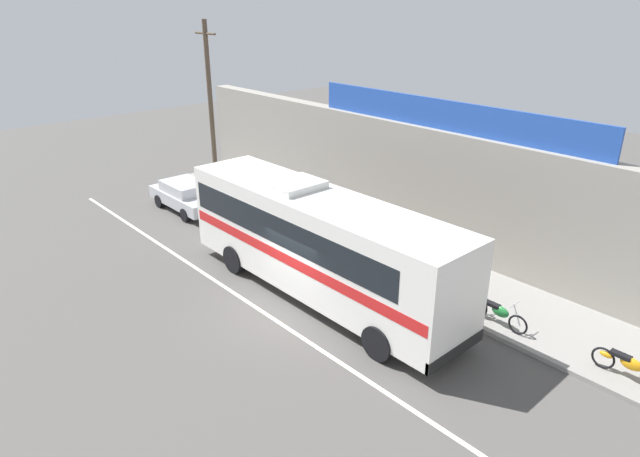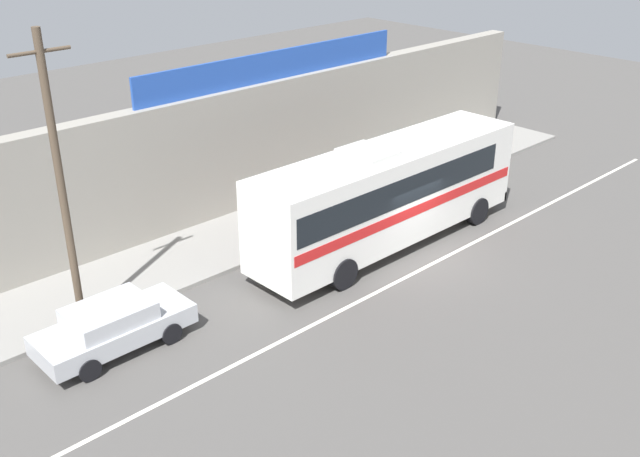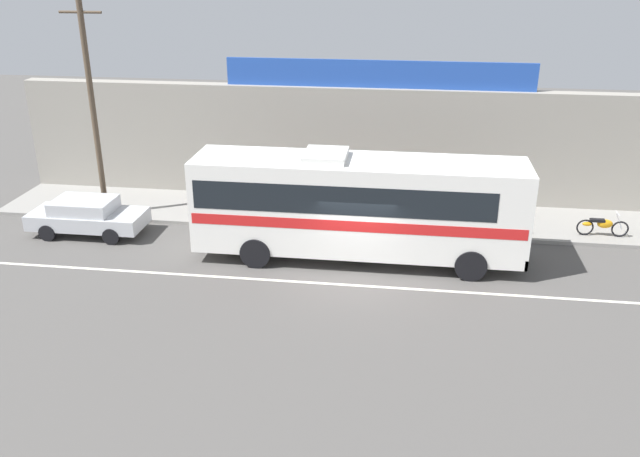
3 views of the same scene
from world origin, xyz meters
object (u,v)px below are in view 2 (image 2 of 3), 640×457
(parked_car, at_px, (113,325))
(motorcycle_orange, at_px, (469,153))
(utility_pole, at_px, (60,182))
(pedestrian_near_shop, at_px, (487,132))
(motorcycle_blue, at_px, (398,182))
(motorcycle_green, at_px, (421,174))
(intercity_bus, at_px, (387,191))

(parked_car, relative_size, motorcycle_orange, 2.29)
(utility_pole, height_order, pedestrian_near_shop, utility_pole)
(parked_car, xyz_separation_m, motorcycle_blue, (14.01, 1.97, -0.17))
(motorcycle_green, bearing_deg, intercity_bus, -153.01)
(motorcycle_orange, bearing_deg, motorcycle_blue, -178.89)
(motorcycle_green, bearing_deg, motorcycle_orange, 3.36)
(pedestrian_near_shop, bearing_deg, utility_pole, -178.12)
(motorcycle_blue, bearing_deg, pedestrian_near_shop, 3.78)
(utility_pole, bearing_deg, intercity_bus, -13.94)
(motorcycle_blue, relative_size, motorcycle_green, 0.96)
(utility_pole, distance_m, motorcycle_orange, 19.53)
(parked_car, height_order, motorcycle_orange, parked_car)
(utility_pole, height_order, motorcycle_green, utility_pole)
(motorcycle_orange, height_order, pedestrian_near_shop, pedestrian_near_shop)
(intercity_bus, xyz_separation_m, utility_pole, (-10.25, 2.54, 2.38))
(motorcycle_orange, relative_size, motorcycle_blue, 0.99)
(pedestrian_near_shop, bearing_deg, intercity_bus, -163.16)
(utility_pole, relative_size, motorcycle_orange, 4.49)
(parked_car, xyz_separation_m, motorcycle_green, (15.38, 1.85, -0.17))
(motorcycle_orange, distance_m, pedestrian_near_shop, 1.89)
(intercity_bus, xyz_separation_m, parked_car, (-10.15, 0.81, -1.33))
(motorcycle_green, xyz_separation_m, pedestrian_near_shop, (5.44, 0.57, 0.53))
(parked_car, height_order, motorcycle_green, parked_car)
(utility_pole, bearing_deg, motorcycle_blue, 0.96)
(motorcycle_blue, bearing_deg, parked_car, -172.01)
(motorcycle_orange, relative_size, pedestrian_near_shop, 1.13)
(intercity_bus, xyz_separation_m, motorcycle_orange, (8.89, 2.88, -1.50))
(motorcycle_blue, relative_size, pedestrian_near_shop, 1.14)
(motorcycle_blue, xyz_separation_m, motorcycle_green, (1.37, -0.12, 0.00))
(pedestrian_near_shop, bearing_deg, motorcycle_orange, -168.84)
(parked_car, height_order, motorcycle_blue, parked_car)
(motorcycle_blue, height_order, motorcycle_green, same)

